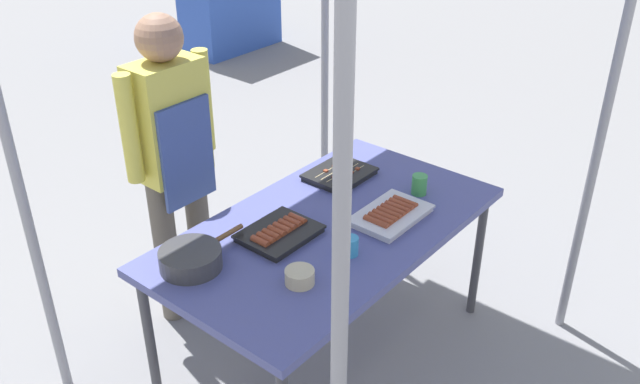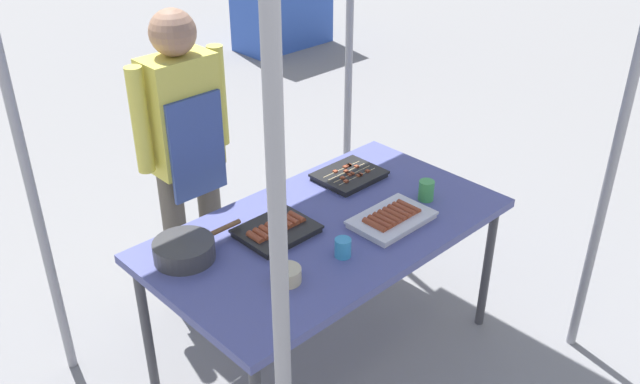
% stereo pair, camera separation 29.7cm
% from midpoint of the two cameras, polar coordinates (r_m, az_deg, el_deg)
% --- Properties ---
extents(ground_plane, '(18.00, 18.00, 0.00)m').
position_cam_midpoint_polar(ground_plane, '(3.48, -1.86, -13.34)').
color(ground_plane, slate).
extents(stall_table, '(1.60, 0.90, 0.75)m').
position_cam_midpoint_polar(stall_table, '(3.05, -2.07, -3.69)').
color(stall_table, '#4C518C').
rests_on(stall_table, ground).
extents(tray_grilled_sausages, '(0.37, 0.24, 0.05)m').
position_cam_midpoint_polar(tray_grilled_sausages, '(3.06, 3.20, -1.96)').
color(tray_grilled_sausages, silver).
rests_on(tray_grilled_sausages, stall_table).
extents(tray_meat_skewers, '(0.32, 0.26, 0.04)m').
position_cam_midpoint_polar(tray_meat_skewers, '(3.40, -0.83, 1.44)').
color(tray_meat_skewers, black).
rests_on(tray_meat_skewers, stall_table).
extents(tray_pork_links, '(0.32, 0.26, 0.05)m').
position_cam_midpoint_polar(tray_pork_links, '(2.95, -6.31, -3.50)').
color(tray_pork_links, black).
rests_on(tray_pork_links, stall_table).
extents(cooking_wok, '(0.41, 0.25, 0.08)m').
position_cam_midpoint_polar(cooking_wok, '(2.81, -13.76, -5.47)').
color(cooking_wok, '#38383A').
rests_on(cooking_wok, stall_table).
extents(condiment_bowl, '(0.12, 0.12, 0.06)m').
position_cam_midpoint_polar(condiment_bowl, '(2.66, -4.93, -7.18)').
color(condiment_bowl, '#BFB28C').
rests_on(condiment_bowl, stall_table).
extents(drink_cup_near_edge, '(0.07, 0.07, 0.08)m').
position_cam_midpoint_polar(drink_cup_near_edge, '(2.81, -0.49, -4.64)').
color(drink_cup_near_edge, '#338CBF').
rests_on(drink_cup_near_edge, stall_table).
extents(drink_cup_by_wok, '(0.07, 0.07, 0.10)m').
position_cam_midpoint_polar(drink_cup_by_wok, '(3.25, 5.74, 0.54)').
color(drink_cup_by_wok, '#3F994C').
rests_on(drink_cup_by_wok, stall_table).
extents(vendor_woman, '(0.52, 0.23, 1.59)m').
position_cam_midpoint_polar(vendor_woman, '(3.37, -14.72, 3.46)').
color(vendor_woman, '#595147').
rests_on(vendor_woman, ground).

